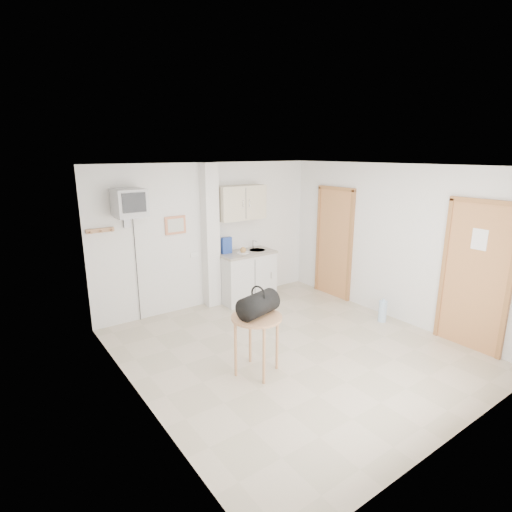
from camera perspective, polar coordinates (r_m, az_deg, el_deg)
ground at (r=5.73m, az=5.13°, el=-13.17°), size 4.50×4.50×0.00m
room_envelope at (r=5.42m, az=6.82°, el=2.49°), size 4.24×4.54×2.55m
kitchenette at (r=7.25m, az=-1.60°, el=-0.25°), size 1.03×0.58×2.10m
crt_television at (r=6.18m, az=-17.64°, el=7.16°), size 0.44×0.45×2.15m
round_table at (r=4.90m, az=0.10°, el=-9.75°), size 0.62×0.62×0.75m
duffel_bag at (r=4.83m, az=0.32°, el=-6.92°), size 0.57×0.40×0.38m
water_bottle at (r=6.82m, az=17.63°, el=-7.53°), size 0.13×0.13×0.39m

